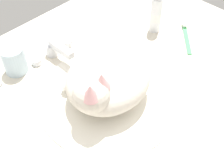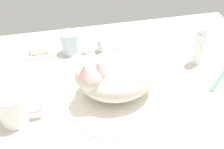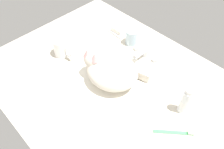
{
  "view_description": "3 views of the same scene",
  "coord_description": "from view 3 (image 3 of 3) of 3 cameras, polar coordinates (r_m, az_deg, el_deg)",
  "views": [
    {
      "loc": [
        -34.85,
        -34.92,
        58.61
      ],
      "look_at": [
        2.93,
        1.7,
        4.43
      ],
      "focal_mm": 48.13,
      "sensor_mm": 36.0,
      "label": 1
    },
    {
      "loc": [
        -16.4,
        -65.57,
        59.99
      ],
      "look_at": [
        -1.05,
        1.94,
        5.46
      ],
      "focal_mm": 48.57,
      "sensor_mm": 36.0,
      "label": 2
    },
    {
      "loc": [
        42.32,
        -41.76,
        73.15
      ],
      "look_at": [
        0.61,
        -0.69,
        5.3
      ],
      "focal_mm": 34.62,
      "sensor_mm": 36.0,
      "label": 3
    }
  ],
  "objects": [
    {
      "name": "soap_bar",
      "position": [
        1.17,
        1.75,
        11.9
      ],
      "size": [
        6.71,
        5.01,
        2.57
      ],
      "primitive_type": "cube",
      "rotation": [
        0.0,
        0.0,
        0.01
      ],
      "color": "white",
      "rests_on": "soap_dish"
    },
    {
      "name": "toothpaste_bottle",
      "position": [
        0.85,
        18.78,
        -6.74
      ],
      "size": [
        3.46,
        3.46,
        13.22
      ],
      "color": "white",
      "rests_on": "ground_plane"
    },
    {
      "name": "cat",
      "position": [
        0.9,
        -0.33,
        1.4
      ],
      "size": [
        25.32,
        24.84,
        14.17
      ],
      "color": "beige",
      "rests_on": "sink_basin"
    },
    {
      "name": "sink_basin",
      "position": [
        0.94,
        0.04,
        -1.52
      ],
      "size": [
        36.14,
        36.14,
        0.87
      ],
      "primitive_type": "cylinder",
      "color": "white",
      "rests_on": "ground_plane"
    },
    {
      "name": "toothbrush",
      "position": [
        0.84,
        16.6,
        -14.4
      ],
      "size": [
        11.76,
        10.56,
        1.6
      ],
      "color": "#4CB266",
      "rests_on": "ground_plane"
    },
    {
      "name": "soap_dish",
      "position": [
        1.18,
        1.72,
        11.17
      ],
      "size": [
        9.0,
        6.4,
        1.2
      ],
      "primitive_type": "cube",
      "color": "white",
      "rests_on": "ground_plane"
    },
    {
      "name": "faucet",
      "position": [
        1.04,
        8.55,
        5.71
      ],
      "size": [
        14.02,
        10.82,
        5.87
      ],
      "color": "silver",
      "rests_on": "ground_plane"
    },
    {
      "name": "rinse_cup",
      "position": [
        1.1,
        5.25,
        9.85
      ],
      "size": [
        6.17,
        6.17,
        7.77
      ],
      "color": "silver",
      "rests_on": "ground_plane"
    },
    {
      "name": "coffee_mug",
      "position": [
        1.05,
        -13.13,
        7.03
      ],
      "size": [
        11.7,
        7.51,
        8.92
      ],
      "color": "white",
      "rests_on": "ground_plane"
    },
    {
      "name": "ground_plane",
      "position": [
        0.95,
        0.04,
        -2.25
      ],
      "size": [
        110.0,
        82.5,
        3.0
      ],
      "primitive_type": "cube",
      "color": "beige"
    }
  ]
}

